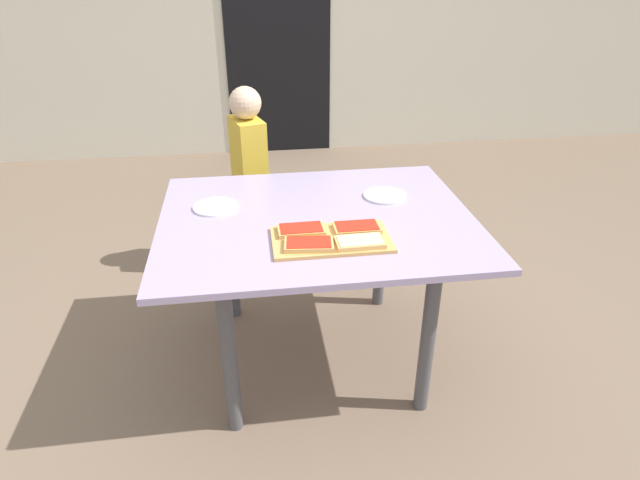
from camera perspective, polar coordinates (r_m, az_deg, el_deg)
ground_plane at (r=2.53m, az=-0.27°, el=-12.06°), size 16.00×16.00×0.00m
house_door at (r=4.88m, az=-4.51°, el=20.71°), size 0.90×0.02×2.00m
dining_table at (r=2.18m, az=-0.31°, el=0.35°), size 1.25×0.99×0.71m
cutting_board at (r=1.96m, az=1.20°, el=0.06°), size 0.43×0.25×0.01m
pizza_slice_far_right at (r=2.01m, az=3.94°, el=1.32°), size 0.17×0.10×0.02m
pizza_slice_near_left at (r=1.89m, az=-1.17°, el=-0.46°), size 0.18×0.12×0.02m
pizza_slice_near_right at (r=1.91m, az=4.25°, el=-0.20°), size 0.18×0.10×0.02m
pizza_slice_far_left at (r=1.99m, az=-2.01°, el=1.10°), size 0.17×0.10×0.02m
plate_white_left at (r=2.26m, az=-11.05°, el=3.48°), size 0.18×0.18×0.01m
plate_white_right at (r=2.34m, az=6.88°, el=4.71°), size 0.18×0.18×0.01m
child_left at (r=2.96m, az=-7.50°, el=7.43°), size 0.20×0.27×1.04m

